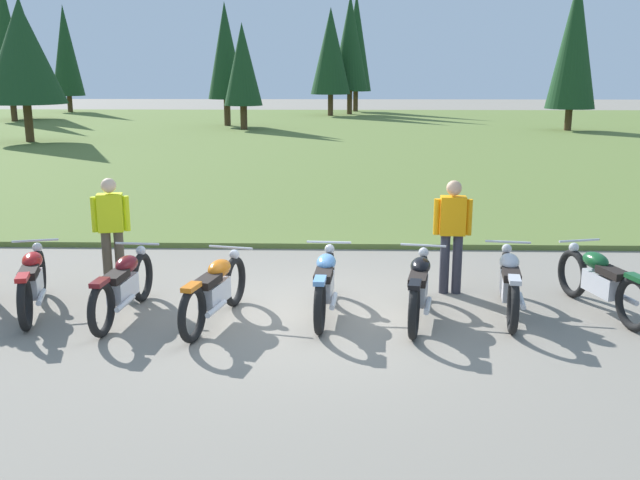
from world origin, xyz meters
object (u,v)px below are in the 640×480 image
Objects in this scene: motorcycle_red at (32,281)px; motorcycle_silver at (509,283)px; motorcycle_sky_blue at (325,283)px; motorcycle_black at (419,287)px; rider_near_row_end at (452,230)px; motorcycle_orange at (215,290)px; rider_in_hivis_vest at (111,227)px; motorcycle_maroon at (123,285)px; motorcycle_british_green at (601,281)px.

motorcycle_silver is at bearing 0.72° from motorcycle_red.
motorcycle_sky_blue is (3.94, -0.01, 0.00)m from motorcycle_red.
motorcycle_silver is at bearing 10.56° from motorcycle_black.
rider_near_row_end reaches higher than motorcycle_silver.
motorcycle_silver is at bearing 6.06° from motorcycle_orange.
rider_in_hivis_vest is (-3.18, 1.10, 0.51)m from motorcycle_sky_blue.
motorcycle_black is 1.00× the size of motorcycle_silver.
rider_in_hivis_vest is 1.00× the size of rider_near_row_end.
motorcycle_british_green is at bearing 3.28° from motorcycle_maroon.
rider_near_row_end is (0.59, 1.15, 0.51)m from motorcycle_black.
rider_near_row_end reaches higher than motorcycle_sky_blue.
motorcycle_maroon is 1.26× the size of rider_in_hivis_vest.
motorcycle_maroon is 1.26× the size of rider_near_row_end.
rider_in_hivis_vest is (-6.88, 0.89, 0.51)m from motorcycle_british_green.
motorcycle_black is 2.50m from motorcycle_british_green.
motorcycle_sky_blue is 1.26× the size of rider_near_row_end.
motorcycle_sky_blue is (2.66, 0.16, 0.00)m from motorcycle_maroon.
motorcycle_maroon is (1.28, -0.16, 0.00)m from motorcycle_red.
motorcycle_british_green is 1.24× the size of rider_near_row_end.
motorcycle_maroon and motorcycle_black have the same top height.
rider_near_row_end reaches higher than motorcycle_black.
motorcycle_black is 1.39m from rider_near_row_end.
motorcycle_black is 4.61m from rider_in_hivis_vest.
motorcycle_maroon is at bearing -67.63° from rider_in_hivis_vest.
motorcycle_maroon is 6.38m from motorcycle_british_green.
motorcycle_red and motorcycle_british_green have the same top height.
motorcycle_orange and motorcycle_british_green have the same top height.
motorcycle_maroon is 4.65m from rider_near_row_end.
motorcycle_orange is 0.99× the size of motorcycle_black.
motorcycle_red is 0.98× the size of motorcycle_silver.
motorcycle_maroon and motorcycle_silver have the same top height.
rider_near_row_end is at bearing -1.00° from rider_in_hivis_vest.
motorcycle_maroon is at bearing 172.41° from motorcycle_orange.
motorcycle_black is 1.25× the size of rider_in_hivis_vest.
motorcycle_black is at bearing -1.64° from motorcycle_red.
rider_near_row_end reaches higher than motorcycle_red.
motorcycle_black is (2.64, 0.18, 0.00)m from motorcycle_orange.
motorcycle_british_green is 6.96m from rider_in_hivis_vest.
rider_in_hivis_vest is at bearing 179.00° from rider_near_row_end.
motorcycle_orange is at bearing -176.05° from motorcycle_black.
rider_near_row_end is at bearing 63.09° from motorcycle_black.
motorcycle_black is 1.01× the size of motorcycle_british_green.
motorcycle_maroon is 1.00× the size of motorcycle_sky_blue.
rider_near_row_end is at bearing 9.93° from motorcycle_red.
motorcycle_sky_blue is at bearing 3.37° from motorcycle_maroon.
motorcycle_orange and motorcycle_sky_blue have the same top height.
motorcycle_red is 7.65m from motorcycle_british_green.
motorcycle_maroon is at bearing -176.63° from motorcycle_sky_blue.
motorcycle_black is at bearing -15.75° from rider_in_hivis_vest.
motorcycle_silver is 1.25× the size of rider_near_row_end.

